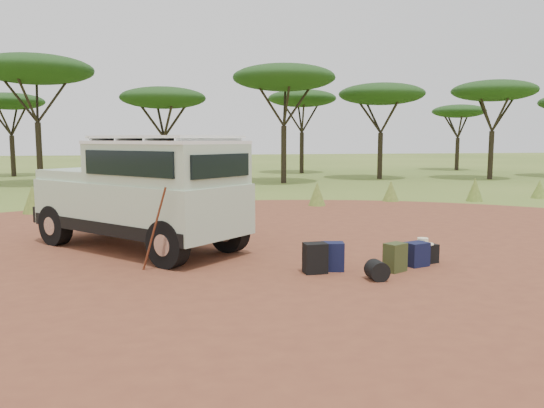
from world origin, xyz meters
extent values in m
plane|color=#516B26|center=(0.00, 0.00, 0.00)|extent=(140.00, 140.00, 0.00)
cylinder|color=brown|center=(0.00, 0.00, 0.00)|extent=(23.00, 23.00, 0.01)
cone|color=#516B26|center=(-6.00, 8.30, 0.42)|extent=(0.60, 0.60, 0.85)
cone|color=#516B26|center=(-3.00, 9.20, 0.35)|extent=(0.60, 0.60, 0.70)
cone|color=#516B26|center=(0.00, 8.80, 0.45)|extent=(0.60, 0.60, 0.90)
cone|color=#516B26|center=(3.00, 8.40, 0.40)|extent=(0.60, 0.60, 0.80)
cone|color=#516B26|center=(6.00, 9.10, 0.38)|extent=(0.60, 0.60, 0.75)
cone|color=#516B26|center=(9.00, 8.50, 0.42)|extent=(0.60, 0.60, 0.85)
cone|color=#516B26|center=(12.00, 8.90, 0.35)|extent=(0.60, 0.60, 0.70)
cylinder|color=black|center=(-8.00, 19.00, 1.53)|extent=(0.28, 0.28, 3.06)
ellipsoid|color=#133312|center=(-8.00, 19.00, 5.58)|extent=(5.50, 5.50, 1.38)
cylinder|color=black|center=(-2.00, 18.20, 1.17)|extent=(0.28, 0.28, 2.34)
ellipsoid|color=#133312|center=(-2.00, 18.20, 4.26)|extent=(4.20, 4.20, 1.05)
cylinder|color=black|center=(4.00, 17.80, 1.46)|extent=(0.28, 0.28, 2.93)
ellipsoid|color=#133312|center=(4.00, 17.80, 5.33)|extent=(5.20, 5.20, 1.30)
cylinder|color=black|center=(10.00, 19.50, 1.30)|extent=(0.28, 0.28, 2.61)
ellipsoid|color=#133312|center=(10.00, 19.50, 4.76)|extent=(4.80, 4.80, 1.20)
cylinder|color=black|center=(16.00, 18.00, 1.35)|extent=(0.28, 0.28, 2.70)
ellipsoid|color=#133312|center=(16.00, 18.00, 4.92)|extent=(4.60, 4.60, 1.15)
cylinder|color=black|center=(-11.00, 26.00, 1.24)|extent=(0.28, 0.28, 2.48)
ellipsoid|color=#133312|center=(-11.00, 26.00, 4.51)|extent=(4.00, 4.00, 1.00)
cylinder|color=black|center=(7.00, 25.50, 1.35)|extent=(0.28, 0.28, 2.70)
ellipsoid|color=#133312|center=(7.00, 25.50, 4.92)|extent=(4.50, 4.50, 1.12)
cylinder|color=black|center=(19.00, 26.50, 1.17)|extent=(0.28, 0.28, 2.34)
ellipsoid|color=#133312|center=(19.00, 26.50, 4.26)|extent=(3.80, 3.80, 0.95)
cube|color=#AFC5A8|center=(-2.60, 2.31, 0.91)|extent=(4.46, 4.65, 0.97)
cube|color=black|center=(-2.60, 2.31, 0.55)|extent=(4.43, 4.61, 0.24)
cube|color=#AFC5A8|center=(-2.05, 1.71, 1.77)|extent=(3.24, 3.31, 0.76)
cube|color=white|center=(-2.05, 1.71, 2.19)|extent=(3.27, 3.34, 0.06)
cube|color=white|center=(-2.05, 1.71, 2.29)|extent=(3.03, 3.10, 0.05)
cube|color=#AFC5A8|center=(-3.57, 3.38, 1.49)|extent=(2.44, 2.44, 0.20)
cube|color=black|center=(-2.99, 2.74, 1.81)|extent=(1.26, 1.16, 0.53)
cube|color=black|center=(-2.74, 1.09, 1.81)|extent=(1.65, 1.81, 0.46)
cube|color=black|center=(-1.37, 2.32, 1.81)|extent=(1.65, 1.81, 0.46)
cube|color=black|center=(-1.09, 0.64, 1.77)|extent=(1.15, 1.05, 0.42)
cube|color=black|center=(-4.18, 4.05, 0.61)|extent=(1.46, 1.34, 0.35)
cylinder|color=black|center=(-4.26, 4.14, 1.42)|extent=(1.02, 0.94, 0.07)
cylinder|color=black|center=(-4.26, 4.14, 0.88)|extent=(1.02, 0.94, 0.07)
cylinder|color=silver|center=(-4.49, 3.97, 1.22)|extent=(0.21, 0.20, 0.22)
cylinder|color=silver|center=(-4.06, 4.35, 1.22)|extent=(0.21, 0.20, 0.22)
cube|color=white|center=(-4.23, 4.11, 0.73)|extent=(0.34, 0.32, 0.12)
cylinder|color=black|center=(-2.28, 3.28, 1.70)|extent=(0.11, 0.11, 0.84)
cylinder|color=black|center=(-4.37, 3.05, 0.43)|extent=(0.78, 0.82, 0.85)
cylinder|color=black|center=(-3.16, 4.14, 0.43)|extent=(0.78, 0.82, 0.85)
cylinder|color=black|center=(-2.05, 0.48, 0.43)|extent=(0.78, 0.82, 0.85)
cylinder|color=black|center=(-0.84, 1.58, 0.43)|extent=(0.78, 0.82, 0.85)
cylinder|color=maroon|center=(-2.27, 0.28, 0.73)|extent=(0.46, 0.34, 1.46)
cube|color=black|center=(0.36, -0.39, 0.26)|extent=(0.38, 0.29, 0.52)
cube|color=#12183B|center=(0.70, -0.29, 0.25)|extent=(0.43, 0.34, 0.50)
cube|color=#36411E|center=(1.73, -0.56, 0.25)|extent=(0.43, 0.39, 0.49)
cube|color=#12183B|center=(2.27, -0.28, 0.22)|extent=(0.45, 0.39, 0.43)
cube|color=black|center=(2.49, -0.06, 0.17)|extent=(0.57, 0.46, 0.35)
cylinder|color=black|center=(1.21, -1.02, 0.16)|extent=(0.32, 0.32, 0.32)
cylinder|color=beige|center=(2.49, -0.06, 0.36)|extent=(0.39, 0.39, 0.02)
cylinder|color=beige|center=(2.49, -0.06, 0.41)|extent=(0.20, 0.20, 0.10)
camera|label=1|loc=(-2.11, -8.77, 2.24)|focal=35.00mm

